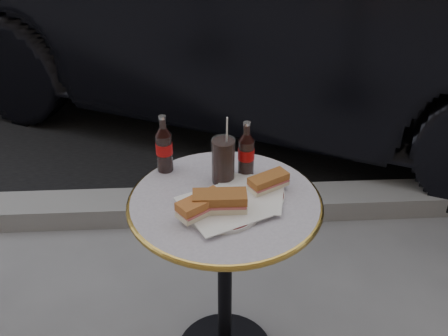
{
  "coord_description": "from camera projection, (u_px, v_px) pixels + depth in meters",
  "views": [
    {
      "loc": [
        -0.08,
        -1.44,
        1.77
      ],
      "look_at": [
        0.0,
        0.05,
        0.82
      ],
      "focal_mm": 45.0,
      "sensor_mm": 36.0,
      "label": 1
    }
  ],
  "objects": [
    {
      "name": "sandwich_left_a",
      "position": [
        201.0,
        206.0,
        1.68
      ],
      "size": [
        0.16,
        0.14,
        0.05
      ],
      "primitive_type": "cube",
      "rotation": [
        0.0,
        0.0,
        0.63
      ],
      "color": "#B3632D",
      "rests_on": "plate_left"
    },
    {
      "name": "cola_glass",
      "position": [
        223.0,
        161.0,
        1.82
      ],
      "size": [
        0.09,
        0.09,
        0.16
      ],
      "primitive_type": "cylinder",
      "rotation": [
        0.0,
        0.0,
        -0.16
      ],
      "color": "black",
      "rests_on": "bistro_table"
    },
    {
      "name": "bistro_table",
      "position": [
        225.0,
        285.0,
        1.97
      ],
      "size": [
        0.62,
        0.62,
        0.73
      ],
      "primitive_type": null,
      "color": "#BAB2C4",
      "rests_on": "ground"
    },
    {
      "name": "sandwich_left_b",
      "position": [
        220.0,
        202.0,
        1.69
      ],
      "size": [
        0.16,
        0.08,
        0.06
      ],
      "primitive_type": "cube",
      "rotation": [
        0.0,
        0.0,
        -0.01
      ],
      "color": "#975626",
      "rests_on": "plate_left"
    },
    {
      "name": "plate_right",
      "position": [
        250.0,
        195.0,
        1.78
      ],
      "size": [
        0.29,
        0.29,
        0.01
      ],
      "primitive_type": "cylinder",
      "rotation": [
        0.0,
        0.0,
        -0.37
      ],
      "color": "white",
      "rests_on": "bistro_table"
    },
    {
      "name": "curb",
      "position": [
        215.0,
        206.0,
        2.9
      ],
      "size": [
        40.0,
        0.2,
        0.12
      ],
      "primitive_type": "cube",
      "color": "gray",
      "rests_on": "ground"
    },
    {
      "name": "cola_bottle_right",
      "position": [
        246.0,
        149.0,
        1.84
      ],
      "size": [
        0.06,
        0.06,
        0.2
      ],
      "primitive_type": null,
      "rotation": [
        0.0,
        0.0,
        -0.04
      ],
      "color": "black",
      "rests_on": "bistro_table"
    },
    {
      "name": "plate_left",
      "position": [
        222.0,
        209.0,
        1.72
      ],
      "size": [
        0.29,
        0.29,
        0.01
      ],
      "primitive_type": "cylinder",
      "rotation": [
        0.0,
        0.0,
        0.26
      ],
      "color": "silver",
      "rests_on": "bistro_table"
    },
    {
      "name": "sandwich_right",
      "position": [
        268.0,
        182.0,
        1.79
      ],
      "size": [
        0.14,
        0.12,
        0.05
      ],
      "primitive_type": "cube",
      "rotation": [
        0.0,
        0.0,
        0.52
      ],
      "color": "#9D5A27",
      "rests_on": "plate_right"
    },
    {
      "name": "cola_bottle_left",
      "position": [
        164.0,
        143.0,
        1.87
      ],
      "size": [
        0.06,
        0.06,
        0.21
      ],
      "primitive_type": null,
      "rotation": [
        0.0,
        0.0,
        0.03
      ],
      "color": "black",
      "rests_on": "bistro_table"
    }
  ]
}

